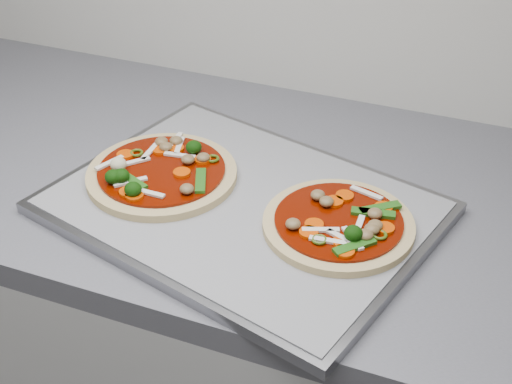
% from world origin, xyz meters
% --- Properties ---
extents(countertop, '(3.60, 0.60, 0.04)m').
position_xyz_m(countertop, '(0.00, 1.30, 0.88)').
color(countertop, slate).
rests_on(countertop, base_cabinet).
extents(baking_tray, '(0.58, 0.49, 0.02)m').
position_xyz_m(baking_tray, '(-0.31, 1.22, 0.91)').
color(baking_tray, gray).
rests_on(baking_tray, countertop).
extents(parchment, '(0.56, 0.46, 0.00)m').
position_xyz_m(parchment, '(-0.31, 1.22, 0.92)').
color(parchment, gray).
rests_on(parchment, baking_tray).
extents(pizza_left, '(0.29, 0.29, 0.04)m').
position_xyz_m(pizza_left, '(-0.44, 1.23, 0.93)').
color(pizza_left, tan).
rests_on(pizza_left, parchment).
extents(pizza_right, '(0.23, 0.23, 0.03)m').
position_xyz_m(pizza_right, '(-0.17, 1.21, 0.93)').
color(pizza_right, tan).
rests_on(pizza_right, parchment).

